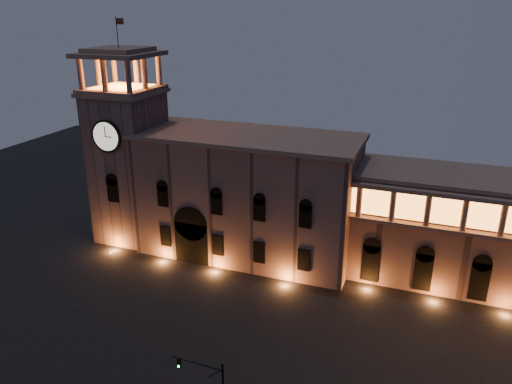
# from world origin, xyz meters

# --- Properties ---
(ground) EXTENTS (160.00, 160.00, 0.00)m
(ground) POSITION_xyz_m (0.00, 0.00, 0.00)
(ground) COLOR black
(ground) RESTS_ON ground
(government_building) EXTENTS (30.80, 12.80, 17.60)m
(government_building) POSITION_xyz_m (-2.08, 21.93, 8.77)
(government_building) COLOR #7A5950
(government_building) RESTS_ON ground
(clock_tower) EXTENTS (9.80, 9.80, 32.40)m
(clock_tower) POSITION_xyz_m (-20.50, 20.98, 12.50)
(clock_tower) COLOR #7A5950
(clock_tower) RESTS_ON ground
(colonnade_wing) EXTENTS (40.60, 11.50, 14.50)m
(colonnade_wing) POSITION_xyz_m (32.00, 23.92, 7.33)
(colonnade_wing) COLOR brown
(colonnade_wing) RESTS_ON ground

